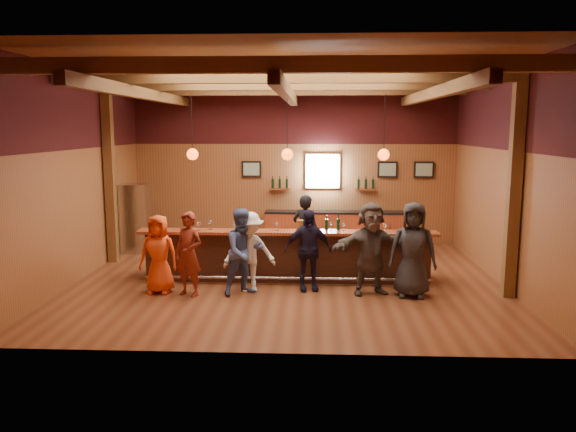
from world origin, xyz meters
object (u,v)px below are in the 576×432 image
Objects in this scene: bartender at (306,232)px; customer_dark at (413,250)px; customer_denim at (244,252)px; customer_brown at (371,248)px; stainless_fridge at (137,218)px; ice_bucket at (301,225)px; customer_redvest at (189,254)px; bar_counter at (288,255)px; customer_white at (249,252)px; back_bar_cabinet at (337,228)px; customer_navy at (308,250)px; customer_orange at (159,254)px; bottle_a at (327,224)px.

customer_dark is at bearing 155.81° from bartender.
customer_brown is (2.49, 0.13, 0.06)m from customer_denim.
ice_bucket is at bearing -32.16° from stainless_fridge.
ice_bucket is (2.16, 1.05, 0.40)m from customer_redvest.
customer_white reaches higher than bar_counter.
customer_dark reaches higher than back_bar_cabinet.
customer_redvest is 3.56m from customer_brown.
customer_dark is (6.58, -3.68, 0.03)m from stainless_fridge.
back_bar_cabinet is at bearing -86.00° from bartender.
customer_navy is 1.81m from bartender.
customer_denim is at bearing -112.66° from back_bar_cabinet.
ice_bucket is (1.10, 0.91, 0.37)m from customer_denim.
customer_orange is 0.95× the size of customer_redvest.
customer_navy is 0.91m from bottle_a.
customer_navy is (2.94, 0.31, 0.04)m from customer_orange.
customer_brown reaches higher than customer_redvest.
customer_navy is at bearing 178.86° from customer_dark.
customer_white is (-1.92, -4.59, 0.33)m from back_bar_cabinet.
back_bar_cabinet is 2.42× the size of customer_navy.
customer_redvest reaches higher than ice_bucket.
customer_redvest is 2.97m from bottle_a.
customer_denim is 0.93× the size of customer_brown.
customer_navy is at bearing 155.83° from customer_brown.
customer_redvest reaches higher than customer_navy.
customer_orange is 0.86× the size of customer_brown.
customer_orange reaches higher than ice_bucket.
back_bar_cabinet is 6.05m from customer_orange.
stainless_fridge is 4.94m from customer_denim.
customer_redvest is 7.18× the size of ice_bucket.
customer_white is at bearing 41.91° from customer_redvest.
customer_white is at bearing -175.63° from customer_dark.
customer_denim reaches higher than customer_orange.
bar_counter is 3.64× the size of bartender.
bartender is at bearing 107.96° from customer_brown.
customer_denim reaches higher than ice_bucket.
customer_redvest is 1.07m from customer_denim.
customer_redvest is at bearing -143.99° from bar_counter.
bartender is (-0.83, -2.67, 0.39)m from back_bar_cabinet.
back_bar_cabinet is 2.19× the size of customer_brown.
bottle_a is (2.70, 1.18, 0.40)m from customer_redvest.
bottle_a reaches higher than back_bar_cabinet.
stainless_fridge is 1.15× the size of customer_orange.
bar_counter is 3.44× the size of customer_brown.
bartender is at bearing 86.69° from ice_bucket.
bartender reaches higher than bar_counter.
customer_denim is (-2.00, -4.80, 0.38)m from back_bar_cabinet.
ice_bucket is at bearing 20.05° from customer_white.
back_bar_cabinet is 2.16× the size of customer_dark.
customer_denim is 0.92× the size of customer_dark.
bar_counter is 20.19× the size of bottle_a.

